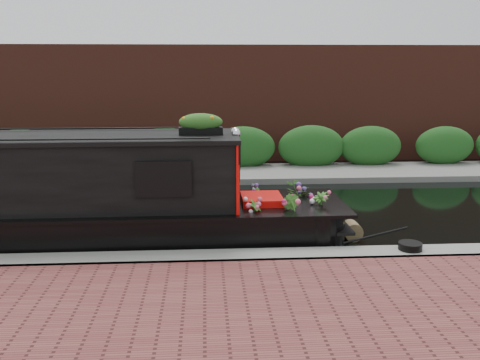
{
  "coord_description": "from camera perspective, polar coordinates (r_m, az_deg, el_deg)",
  "views": [
    {
      "loc": [
        1.15,
        -11.72,
        3.36
      ],
      "look_at": [
        1.87,
        -0.6,
        0.93
      ],
      "focal_mm": 40.0,
      "sensor_mm": 36.0,
      "label": 1
    }
  ],
  "objects": [
    {
      "name": "narrowboat",
      "position": [
        10.68,
        -22.12,
        -2.49
      ],
      "size": [
        11.51,
        2.12,
        2.69
      ],
      "rotation": [
        0.0,
        0.0,
        0.01
      ],
      "color": "black",
      "rests_on": "ground"
    },
    {
      "name": "coiled_mooring_rope",
      "position": [
        9.65,
        17.7,
        -6.73
      ],
      "size": [
        0.4,
        0.4,
        0.12
      ],
      "primitive_type": "cylinder",
      "color": "black",
      "rests_on": "near_bank_coping"
    },
    {
      "name": "far_brick_wall",
      "position": [
        19.25,
        -7.1,
        2.13
      ],
      "size": [
        40.0,
        1.0,
        8.0
      ],
      "primitive_type": "cube",
      "color": "#57281D",
      "rests_on": "ground"
    },
    {
      "name": "ground",
      "position": [
        12.24,
        -8.99,
        -3.8
      ],
      "size": [
        80.0,
        80.0,
        0.0
      ],
      "primitive_type": "plane",
      "color": "black",
      "rests_on": "ground"
    },
    {
      "name": "rope_fender",
      "position": [
        10.69,
        11.85,
        -5.3
      ],
      "size": [
        0.36,
        0.37,
        0.36
      ],
      "primitive_type": "cylinder",
      "rotation": [
        1.57,
        0.0,
        0.0
      ],
      "color": "brown",
      "rests_on": "ground"
    },
    {
      "name": "near_bank_coping",
      "position": [
        9.13,
        -10.85,
        -9.52
      ],
      "size": [
        40.0,
        0.6,
        0.5
      ],
      "primitive_type": "cube",
      "color": "gray",
      "rests_on": "ground"
    },
    {
      "name": "far_bank_path",
      "position": [
        16.31,
        -7.69,
        0.28
      ],
      "size": [
        40.0,
        2.4,
        0.34
      ],
      "primitive_type": "cube",
      "color": "slate",
      "rests_on": "ground"
    },
    {
      "name": "far_hedge",
      "position": [
        17.19,
        -7.49,
        0.9
      ],
      "size": [
        40.0,
        1.1,
        2.8
      ],
      "primitive_type": "cube",
      "color": "#1D4F1A",
      "rests_on": "ground"
    }
  ]
}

